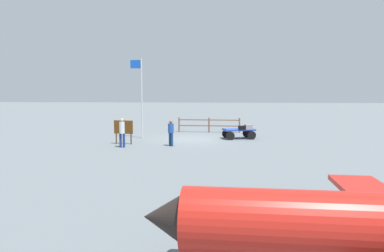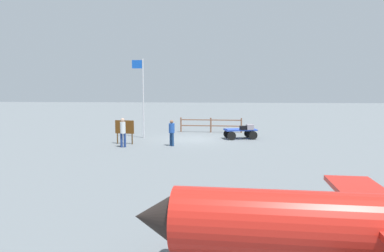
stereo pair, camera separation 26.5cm
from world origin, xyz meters
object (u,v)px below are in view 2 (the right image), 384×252
(flagpole, at_px, (142,93))
(luggage_cart, at_px, (240,132))
(worker_trailing, at_px, (123,131))
(signboard, at_px, (125,128))
(worker_lead, at_px, (172,131))
(airplane_near, at_px, (382,228))
(suitcase_maroon, at_px, (250,127))
(suitcase_dark, at_px, (244,128))

(flagpole, bearing_deg, luggage_cart, -178.65)
(worker_trailing, relative_size, signboard, 1.16)
(worker_lead, bearing_deg, worker_trailing, 13.54)
(luggage_cart, relative_size, flagpole, 0.43)
(airplane_near, bearing_deg, worker_trailing, -58.19)
(luggage_cart, relative_size, suitcase_maroon, 4.40)
(worker_lead, distance_m, signboard, 3.12)
(luggage_cart, bearing_deg, signboard, 21.08)
(signboard, bearing_deg, worker_trailing, 101.08)
(suitcase_maroon, relative_size, airplane_near, 0.06)
(suitcase_dark, distance_m, worker_lead, 5.50)
(worker_lead, distance_m, worker_trailing, 2.92)
(luggage_cart, distance_m, suitcase_maroon, 0.80)
(suitcase_maroon, xyz_separation_m, suitcase_dark, (0.39, 0.08, -0.05))
(worker_trailing, height_order, airplane_near, airplane_near)
(flagpole, xyz_separation_m, signboard, (0.55, 2.69, -2.21))
(signboard, bearing_deg, flagpole, -101.56)
(suitcase_dark, bearing_deg, luggage_cart, -52.36)
(flagpole, bearing_deg, suitcase_dark, 178.45)
(suitcase_dark, distance_m, worker_trailing, 8.30)
(suitcase_maroon, xyz_separation_m, flagpole, (7.50, -0.11, 2.34))
(luggage_cart, xyz_separation_m, signboard, (7.39, 2.85, 0.50))
(worker_trailing, bearing_deg, signboard, -78.92)
(suitcase_dark, bearing_deg, airplane_near, 93.92)
(suitcase_maroon, xyz_separation_m, worker_lead, (4.98, 3.10, 0.07))
(luggage_cart, bearing_deg, suitcase_maroon, 157.25)
(signboard, bearing_deg, suitcase_maroon, -162.27)
(worker_trailing, distance_m, airplane_near, 16.38)
(airplane_near, xyz_separation_m, flagpole, (8.32, -17.82, 2.13))
(suitcase_maroon, distance_m, worker_trailing, 8.68)
(suitcase_maroon, bearing_deg, luggage_cart, -22.75)
(suitcase_maroon, height_order, worker_trailing, worker_trailing)
(luggage_cart, distance_m, signboard, 7.93)
(suitcase_maroon, bearing_deg, worker_trailing, 25.84)
(suitcase_dark, relative_size, worker_lead, 0.41)
(suitcase_maroon, relative_size, worker_trailing, 0.31)
(luggage_cart, height_order, suitcase_maroon, suitcase_maroon)
(luggage_cart, bearing_deg, airplane_near, 94.71)
(suitcase_maroon, distance_m, worker_lead, 5.86)
(worker_lead, xyz_separation_m, airplane_near, (-5.80, 14.60, 0.14))
(suitcase_maroon, xyz_separation_m, signboard, (8.05, 2.57, 0.13))
(luggage_cart, distance_m, flagpole, 7.36)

